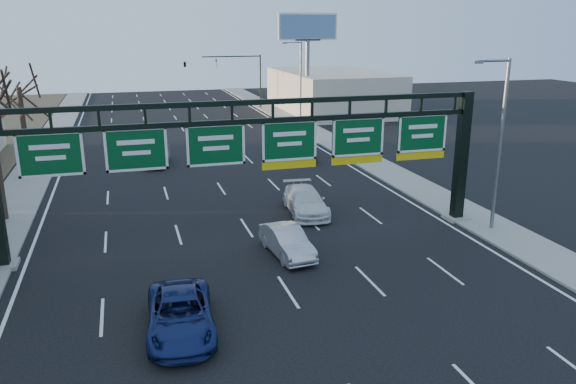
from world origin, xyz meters
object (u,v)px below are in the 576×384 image
object	(u,v)px
sign_gantry	(257,152)
car_blue_suv	(180,314)
car_white_wagon	(305,201)
car_silver_sedan	(287,241)

from	to	relation	value
sign_gantry	car_blue_suv	size ratio (longest dim) A/B	4.91
sign_gantry	car_white_wagon	xyz separation A→B (m)	(3.70, 3.49, -3.90)
car_white_wagon	car_blue_suv	bearing A→B (deg)	-121.04
sign_gantry	car_blue_suv	xyz separation A→B (m)	(-4.73, -7.96, -3.93)
sign_gantry	car_silver_sedan	xyz separation A→B (m)	(0.90, -2.24, -3.95)
sign_gantry	car_silver_sedan	bearing A→B (deg)	-68.20
sign_gantry	car_blue_suv	distance (m)	10.06
sign_gantry	car_silver_sedan	size ratio (longest dim) A/B	5.93
car_blue_suv	car_silver_sedan	bearing A→B (deg)	49.58
sign_gantry	car_white_wagon	distance (m)	6.41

